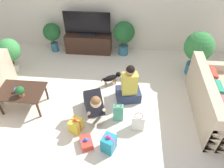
{
  "coord_description": "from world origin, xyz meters",
  "views": [
    {
      "loc": [
        0.62,
        -2.96,
        3.54
      ],
      "look_at": [
        0.33,
        0.48,
        0.45
      ],
      "focal_mm": 35.0,
      "sensor_mm": 36.0,
      "label": 1
    }
  ],
  "objects": [
    {
      "name": "potted_plant_back_left",
      "position": [
        -1.49,
        2.31,
        0.56
      ],
      "size": [
        0.48,
        0.48,
        0.85
      ],
      "color": "#336B84",
      "rests_on": "ground_plane"
    },
    {
      "name": "person_kneeling",
      "position": [
        0.0,
        -0.03,
        0.36
      ],
      "size": [
        0.57,
        0.85,
        0.81
      ],
      "rotation": [
        0.0,
        0.0,
        0.36
      ],
      "color": "#23232D",
      "rests_on": "ground_plane"
    },
    {
      "name": "wall_back",
      "position": [
        0.0,
        2.63,
        1.3
      ],
      "size": [
        8.4,
        0.06,
        2.6
      ],
      "color": "beige",
      "rests_on": "ground_plane"
    },
    {
      "name": "potted_plant_corner_left",
      "position": [
        -2.28,
        1.34,
        0.56
      ],
      "size": [
        0.56,
        0.56,
        0.88
      ],
      "color": "beige",
      "rests_on": "ground_plane"
    },
    {
      "name": "gift_bag_b",
      "position": [
        0.9,
        -0.28,
        0.18
      ],
      "size": [
        0.25,
        0.16,
        0.37
      ],
      "rotation": [
        0.0,
        0.0,
        -0.03
      ],
      "color": "white",
      "rests_on": "ground_plane"
    },
    {
      "name": "sofa_right",
      "position": [
        2.43,
        0.27,
        0.32
      ],
      "size": [
        0.83,
        1.96,
        0.88
      ],
      "rotation": [
        0.0,
        0.0,
        1.57
      ],
      "color": "#C6B293",
      "rests_on": "ground_plane"
    },
    {
      "name": "person_sitting",
      "position": [
        0.69,
        0.51,
        0.35
      ],
      "size": [
        0.59,
        0.55,
        0.95
      ],
      "rotation": [
        0.0,
        0.0,
        3.35
      ],
      "color": "#283351",
      "rests_on": "ground_plane"
    },
    {
      "name": "gift_bag_a",
      "position": [
        0.5,
        -0.08,
        0.2
      ],
      "size": [
        0.2,
        0.13,
        0.41
      ],
      "rotation": [
        0.0,
        0.0,
        0.02
      ],
      "color": "#4CA384",
      "rests_on": "ground_plane"
    },
    {
      "name": "coffee_table",
      "position": [
        -1.51,
        0.1,
        0.41
      ],
      "size": [
        0.93,
        0.64,
        0.47
      ],
      "color": "#382319",
      "rests_on": "ground_plane"
    },
    {
      "name": "potted_plant_corner_right",
      "position": [
        2.28,
        1.6,
        0.72
      ],
      "size": [
        0.69,
        0.69,
        1.13
      ],
      "color": "#336B84",
      "rests_on": "ground_plane"
    },
    {
      "name": "mug",
      "position": [
        -1.56,
        0.06,
        0.51
      ],
      "size": [
        0.12,
        0.08,
        0.09
      ],
      "color": "#386BAD",
      "rests_on": "coffee_table"
    },
    {
      "name": "gift_box_a",
      "position": [
        -0.04,
        -0.74,
        0.07
      ],
      "size": [
        0.31,
        0.35,
        0.19
      ],
      "rotation": [
        0.0,
        0.0,
        0.39
      ],
      "color": "red",
      "rests_on": "ground_plane"
    },
    {
      "name": "tabletop_plant",
      "position": [
        -1.44,
        -0.03,
        0.59
      ],
      "size": [
        0.17,
        0.17,
        0.22
      ],
      "color": "#A36042",
      "rests_on": "coffee_table"
    },
    {
      "name": "gift_box_b",
      "position": [
        -0.29,
        -0.42,
        0.14
      ],
      "size": [
        0.27,
        0.29,
        0.34
      ],
      "rotation": [
        0.0,
        0.0,
        -0.35
      ],
      "color": "yellow",
      "rests_on": "ground_plane"
    },
    {
      "name": "tv",
      "position": [
        -0.5,
        2.36,
        0.83
      ],
      "size": [
        1.25,
        0.2,
        0.66
      ],
      "color": "black",
      "rests_on": "tv_console"
    },
    {
      "name": "potted_plant_back_right",
      "position": [
        0.49,
        2.31,
        0.63
      ],
      "size": [
        0.57,
        0.57,
        0.97
      ],
      "color": "#336B84",
      "rests_on": "ground_plane"
    },
    {
      "name": "tv_console",
      "position": [
        -0.5,
        2.36,
        0.27
      ],
      "size": [
        1.28,
        0.4,
        0.54
      ],
      "color": "#382319",
      "rests_on": "ground_plane"
    },
    {
      "name": "dog",
      "position": [
        0.28,
        0.99,
        0.19
      ],
      "size": [
        0.47,
        0.32,
        0.29
      ],
      "rotation": [
        0.0,
        0.0,
        2.12
      ],
      "color": "black",
      "rests_on": "ground_plane"
    },
    {
      "name": "ground_plane",
      "position": [
        0.0,
        0.0,
        0.0
      ],
      "size": [
        16.0,
        16.0,
        0.0
      ],
      "primitive_type": "plane",
      "color": "beige"
    },
    {
      "name": "gift_box_c",
      "position": [
        0.38,
        -0.79,
        0.17
      ],
      "size": [
        0.29,
        0.3,
        0.4
      ],
      "rotation": [
        0.0,
        0.0,
        -0.39
      ],
      "color": "teal",
      "rests_on": "ground_plane"
    }
  ]
}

